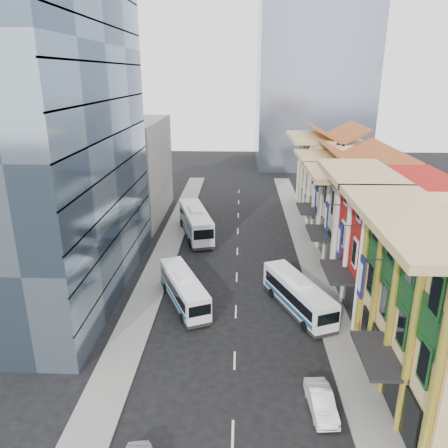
{
  "coord_description": "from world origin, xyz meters",
  "views": [
    {
      "loc": [
        0.27,
        -19.27,
        20.13
      ],
      "look_at": [
        -1.32,
        21.7,
        5.96
      ],
      "focal_mm": 35.0,
      "sensor_mm": 36.0,
      "label": 1
    }
  ],
  "objects_px": {
    "office_tower": "(45,135)",
    "sedan_right": "(321,402)",
    "bus_left_near": "(184,289)",
    "bus_right": "(298,294)",
    "bus_left_far": "(196,222)"
  },
  "relations": [
    {
      "from": "bus_left_near",
      "to": "bus_right",
      "type": "bearing_deg",
      "value": -27.91
    },
    {
      "from": "bus_left_near",
      "to": "bus_right",
      "type": "xyz_separation_m",
      "value": [
        10.3,
        -0.79,
        0.05
      ]
    },
    {
      "from": "bus_right",
      "to": "bus_left_far",
      "type": "bearing_deg",
      "value": 98.21
    },
    {
      "from": "bus_left_near",
      "to": "bus_right",
      "type": "distance_m",
      "value": 10.33
    },
    {
      "from": "office_tower",
      "to": "bus_left_far",
      "type": "height_order",
      "value": "office_tower"
    },
    {
      "from": "bus_left_near",
      "to": "bus_left_far",
      "type": "distance_m",
      "value": 17.97
    },
    {
      "from": "office_tower",
      "to": "bus_left_near",
      "type": "distance_m",
      "value": 18.39
    },
    {
      "from": "office_tower",
      "to": "bus_left_far",
      "type": "distance_m",
      "value": 23.16
    },
    {
      "from": "office_tower",
      "to": "sedan_right",
      "type": "bearing_deg",
      "value": -35.16
    },
    {
      "from": "bus_left_near",
      "to": "bus_right",
      "type": "relative_size",
      "value": 0.97
    },
    {
      "from": "bus_left_far",
      "to": "bus_right",
      "type": "xyz_separation_m",
      "value": [
        11.0,
        -18.75,
        -0.34
      ]
    },
    {
      "from": "bus_left_far",
      "to": "sedan_right",
      "type": "height_order",
      "value": "bus_left_far"
    },
    {
      "from": "bus_right",
      "to": "bus_left_near",
      "type": "bearing_deg",
      "value": 153.41
    },
    {
      "from": "bus_left_far",
      "to": "sedan_right",
      "type": "relative_size",
      "value": 2.93
    },
    {
      "from": "bus_right",
      "to": "office_tower",
      "type": "bearing_deg",
      "value": 148.99
    }
  ]
}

